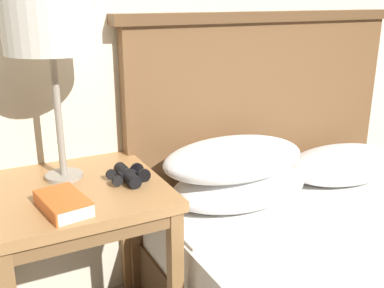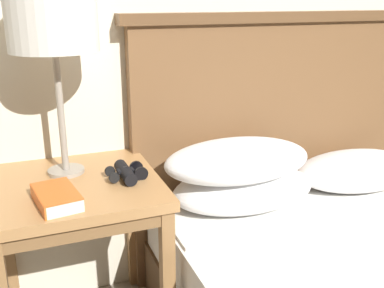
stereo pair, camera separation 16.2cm
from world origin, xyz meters
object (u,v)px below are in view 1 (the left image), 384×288
table_lamp (50,28)px  book_on_nightstand (63,203)px  nightstand (76,209)px  binoculars_pair (128,175)px

table_lamp → book_on_nightstand: bearing=-102.6°
nightstand → table_lamp: table_lamp is taller
nightstand → table_lamp: bearing=99.2°
book_on_nightstand → table_lamp: bearing=77.4°
nightstand → binoculars_pair: binoculars_pair is taller
table_lamp → binoculars_pair: 0.54m
table_lamp → binoculars_pair: size_ratio=3.86×
table_lamp → binoculars_pair: (0.19, -0.13, -0.49)m
book_on_nightstand → binoculars_pair: bearing=26.4°
table_lamp → book_on_nightstand: 0.56m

